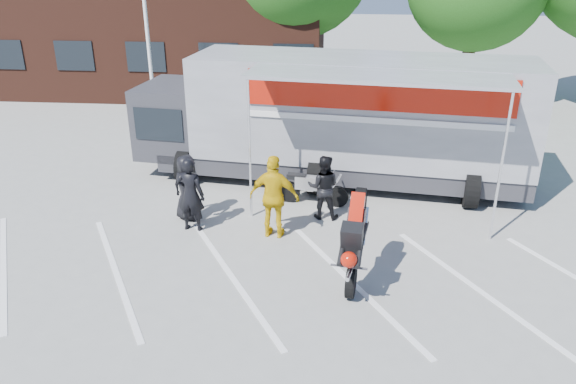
# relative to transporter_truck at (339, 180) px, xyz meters

# --- Properties ---
(ground) EXTENTS (100.00, 100.00, 0.00)m
(ground) POSITION_rel_transporter_truck_xyz_m (0.10, -6.34, 0.00)
(ground) COLOR gray
(ground) RESTS_ON ground
(parking_bay_lines) EXTENTS (18.09, 13.33, 0.01)m
(parking_bay_lines) POSITION_rel_transporter_truck_xyz_m (0.10, -5.34, 0.01)
(parking_bay_lines) COLOR white
(parking_bay_lines) RESTS_ON ground
(office_building) EXTENTS (18.00, 8.00, 7.00)m
(office_building) POSITION_rel_transporter_truck_xyz_m (-9.90, 11.66, 3.50)
(office_building) COLOR #431F15
(office_building) RESTS_ON ground
(transporter_truck) EXTENTS (11.48, 6.61, 3.47)m
(transporter_truck) POSITION_rel_transporter_truck_xyz_m (0.00, 0.00, 0.00)
(transporter_truck) COLOR #999AA1
(transporter_truck) RESTS_ON ground
(parked_motorcycle) EXTENTS (1.92, 0.90, 0.97)m
(parked_motorcycle) POSITION_rel_transporter_truck_xyz_m (-0.66, -1.67, 0.00)
(parked_motorcycle) COLOR #ADADB2
(parked_motorcycle) RESTS_ON ground
(stunt_bike_rider) EXTENTS (1.11, 1.90, 2.10)m
(stunt_bike_rider) POSITION_rel_transporter_truck_xyz_m (0.34, -5.12, 0.00)
(stunt_bike_rider) COLOR black
(stunt_bike_rider) RESTS_ON ground
(spectator_leather_a) EXTENTS (0.93, 0.78, 1.63)m
(spectator_leather_a) POSITION_rel_transporter_truck_xyz_m (-3.62, -2.78, 0.82)
(spectator_leather_a) COLOR black
(spectator_leather_a) RESTS_ON ground
(spectator_leather_b) EXTENTS (0.70, 0.52, 1.78)m
(spectator_leather_b) POSITION_rel_transporter_truck_xyz_m (-3.41, -3.32, 0.89)
(spectator_leather_b) COLOR black
(spectator_leather_b) RESTS_ON ground
(spectator_leather_c) EXTENTS (0.81, 0.65, 1.59)m
(spectator_leather_c) POSITION_rel_transporter_truck_xyz_m (-0.39, -2.41, 0.80)
(spectator_leather_c) COLOR black
(spectator_leather_c) RESTS_ON ground
(spectator_hivis) EXTENTS (1.19, 0.64, 1.94)m
(spectator_hivis) POSITION_rel_transporter_truck_xyz_m (-1.46, -3.48, 0.97)
(spectator_hivis) COLOR #DDB10B
(spectator_hivis) RESTS_ON ground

